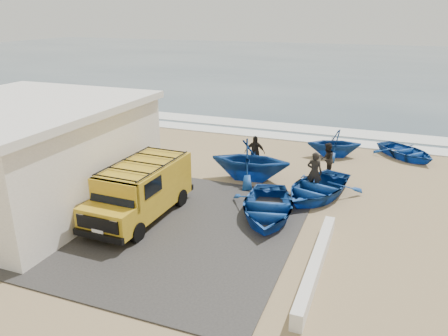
% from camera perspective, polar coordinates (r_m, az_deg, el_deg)
% --- Properties ---
extents(ground, '(160.00, 160.00, 0.00)m').
position_cam_1_polar(ground, '(18.25, -2.17, -5.43)').
color(ground, '#9E845C').
extents(slab, '(12.00, 10.00, 0.05)m').
position_cam_1_polar(slab, '(17.50, -10.86, -6.88)').
color(slab, '#383533').
rests_on(slab, ground).
extents(ocean, '(180.00, 88.00, 0.01)m').
position_cam_1_polar(ocean, '(71.86, 16.07, 12.91)').
color(ocean, '#385166').
rests_on(ocean, ground).
extents(surf_line, '(180.00, 1.60, 0.06)m').
position_cam_1_polar(surf_line, '(28.98, 7.18, 4.18)').
color(surf_line, white).
rests_on(surf_line, ground).
extents(surf_wash, '(180.00, 2.20, 0.04)m').
position_cam_1_polar(surf_wash, '(31.33, 8.31, 5.30)').
color(surf_wash, white).
rests_on(surf_wash, ground).
extents(building, '(8.40, 9.40, 4.30)m').
position_cam_1_polar(building, '(20.04, -24.81, 1.68)').
color(building, white).
rests_on(building, ground).
extents(parapet, '(0.35, 6.00, 0.55)m').
position_cam_1_polar(parapet, '(14.36, 11.93, -12.18)').
color(parapet, silver).
rests_on(parapet, ground).
extents(van, '(2.24, 5.28, 2.24)m').
position_cam_1_polar(van, '(17.46, -10.78, -2.68)').
color(van, gold).
rests_on(van, ground).
extents(boat_near_left, '(3.94, 4.89, 0.90)m').
position_cam_1_polar(boat_near_left, '(17.49, 5.64, -5.07)').
color(boat_near_left, '#13459B').
rests_on(boat_near_left, ground).
extents(boat_near_right, '(4.27, 5.09, 0.90)m').
position_cam_1_polar(boat_near_right, '(19.66, 12.02, -2.52)').
color(boat_near_right, '#13459B').
rests_on(boat_near_right, ground).
extents(boat_mid_left, '(4.10, 3.62, 2.02)m').
position_cam_1_polar(boat_mid_left, '(21.11, 3.46, 1.08)').
color(boat_mid_left, '#13459B').
rests_on(boat_mid_left, ground).
extents(boat_far_left, '(3.56, 3.28, 1.56)m').
position_cam_1_polar(boat_far_left, '(25.31, 14.20, 3.17)').
color(boat_far_left, '#13459B').
rests_on(boat_far_left, ground).
extents(boat_far_right, '(4.36, 4.34, 0.74)m').
position_cam_1_polar(boat_far_right, '(26.43, 22.69, 1.99)').
color(boat_far_right, '#13459B').
rests_on(boat_far_right, ground).
extents(fisherman_front, '(0.71, 0.49, 1.88)m').
position_cam_1_polar(fisherman_front, '(20.06, 11.72, -0.53)').
color(fisherman_front, black).
rests_on(fisherman_front, ground).
extents(fisherman_middle, '(0.64, 0.82, 1.67)m').
position_cam_1_polar(fisherman_middle, '(22.26, 13.30, 1.11)').
color(fisherman_middle, black).
rests_on(fisherman_middle, ground).
extents(fisherman_back, '(1.12, 0.63, 1.79)m').
position_cam_1_polar(fisherman_back, '(22.57, 4.03, 2.03)').
color(fisherman_back, black).
rests_on(fisherman_back, ground).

